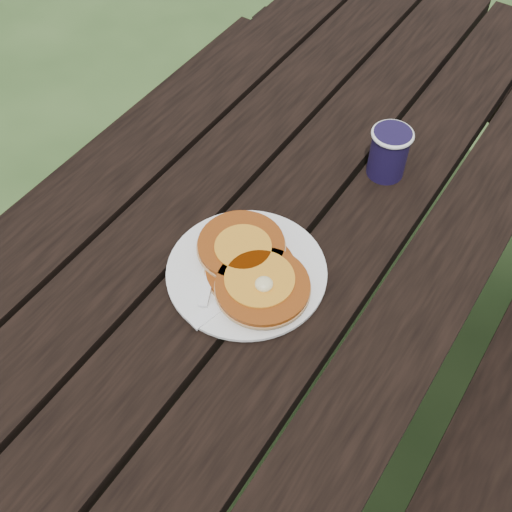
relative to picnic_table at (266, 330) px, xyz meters
The scene contains 7 objects.
ground 0.37m from the picnic_table, ahead, with size 60.00×60.00×0.00m, color #2D481F.
picnic_table is the anchor object (origin of this frame).
plate 0.41m from the picnic_table, 73.11° to the right, with size 0.26×0.26×0.01m, color white.
pancake_stack 0.43m from the picnic_table, 68.70° to the right, with size 0.22×0.20×0.04m.
knife 0.43m from the picnic_table, 73.63° to the right, with size 0.02×0.18×0.01m, color white.
fork 0.44m from the picnic_table, 90.03° to the right, with size 0.03×0.16×0.01m, color white, non-canonical shape.
coffee_cup 0.50m from the picnic_table, 60.44° to the left, with size 0.08×0.08×0.10m.
Camera 1 is at (0.40, -0.64, 1.60)m, focal length 45.00 mm.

